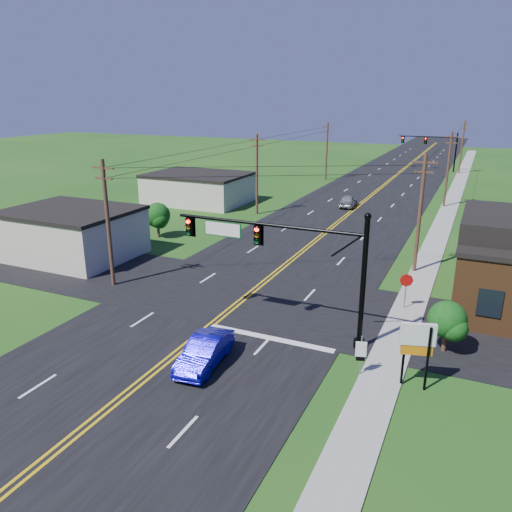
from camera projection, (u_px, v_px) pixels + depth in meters
The scene contains 22 objects.
ground at pixel (134, 385), 23.52m from camera, with size 260.00×260.00×0.00m, color #154614.
road_main at pixel (367, 197), 66.83m from camera, with size 16.00×220.00×0.04m, color black.
road_cross at pixel (244, 296), 33.91m from camera, with size 70.00×10.00×0.04m, color black.
sidewalk at pixel (444, 221), 54.01m from camera, with size 2.00×160.00×0.08m, color gray.
signal_mast_main at pixel (283, 254), 27.28m from camera, with size 11.30×0.60×7.48m.
signal_mast_far at pixel (431, 145), 89.68m from camera, with size 10.98×0.60×7.48m.
cream_bldg_near at pixel (72, 233), 41.73m from camera, with size 10.20×8.20×4.10m.
cream_bldg_far at pixel (199, 188), 63.37m from camera, with size 12.20×9.20×3.70m.
utility_pole_left_a at pixel (108, 221), 34.49m from camera, with size 1.80×0.28×9.00m.
utility_pole_left_b at pixel (257, 173), 56.14m from camera, with size 1.80×0.28×9.00m.
utility_pole_left_c at pixel (327, 150), 79.53m from camera, with size 1.80×0.28×9.00m.
utility_pole_right_a at pixel (420, 212), 37.26m from camera, with size 1.80×0.28×9.00m.
utility_pole_right_b at pixel (448, 168), 59.79m from camera, with size 1.80×0.28×9.00m.
utility_pole_right_c at pixel (462, 146), 85.77m from camera, with size 1.80×0.28×9.00m.
tree_right_back at pixel (506, 236), 38.93m from camera, with size 3.00×3.00×4.10m.
shrub_corner at pixel (447, 320), 26.05m from camera, with size 2.00×2.00×2.86m.
tree_left at pixel (158, 215), 47.44m from camera, with size 2.40×2.40×3.37m.
blue_car at pixel (205, 352), 25.01m from camera, with size 1.55×4.44×1.46m, color #0F08B6.
distant_car at pixel (348, 201), 60.84m from camera, with size 1.74×4.34×1.48m, color #A3A2A7.
route_sign at pixel (361, 353), 23.94m from camera, with size 0.52×0.18×2.12m.
stop_sign at pixel (406, 284), 31.38m from camera, with size 0.81×0.31×2.38m.
pylon_sign at pixel (417, 341), 22.63m from camera, with size 1.59×0.65×3.26m.
Camera 1 is at (13.75, -16.29, 13.00)m, focal length 35.00 mm.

